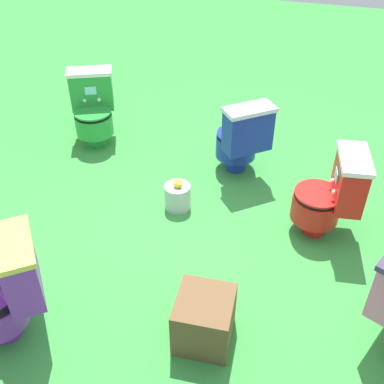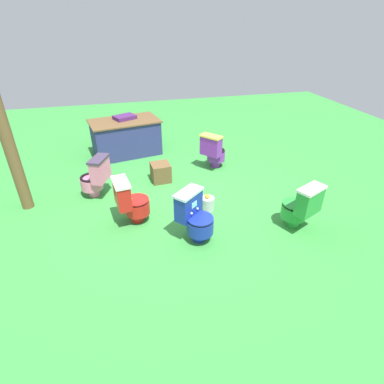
# 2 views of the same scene
# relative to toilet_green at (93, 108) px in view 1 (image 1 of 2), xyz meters

# --- Properties ---
(ground) EXTENTS (14.00, 14.00, 0.00)m
(ground) POSITION_rel_toilet_green_xyz_m (-1.60, 1.17, -0.37)
(ground) COLOR green
(toilet_green) EXTENTS (0.57, 0.61, 0.73)m
(toilet_green) POSITION_rel_toilet_green_xyz_m (0.00, 0.00, 0.00)
(toilet_green) COLOR green
(toilet_green) RESTS_ON ground
(toilet_blue) EXTENTS (0.62, 0.64, 0.73)m
(toilet_blue) POSITION_rel_toilet_green_xyz_m (-1.54, 0.14, 0.00)
(toilet_blue) COLOR #192D9E
(toilet_blue) RESTS_ON ground
(toilet_purple) EXTENTS (0.64, 0.62, 0.73)m
(toilet_purple) POSITION_rel_toilet_green_xyz_m (-0.58, 2.27, 0.00)
(toilet_purple) COLOR purple
(toilet_purple) RESTS_ON ground
(toilet_red) EXTENTS (0.54, 0.47, 0.73)m
(toilet_red) POSITION_rel_toilet_green_xyz_m (-2.35, 0.75, 0.00)
(toilet_red) COLOR red
(toilet_red) RESTS_ON ground
(small_crate) EXTENTS (0.37, 0.38, 0.34)m
(small_crate) POSITION_rel_toilet_green_xyz_m (-1.72, 1.98, -0.20)
(small_crate) COLOR brown
(small_crate) RESTS_ON ground
(lemon_bucket) EXTENTS (0.22, 0.22, 0.28)m
(lemon_bucket) POSITION_rel_toilet_green_xyz_m (-1.15, 0.79, -0.25)
(lemon_bucket) COLOR #B7B7BF
(lemon_bucket) RESTS_ON ground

